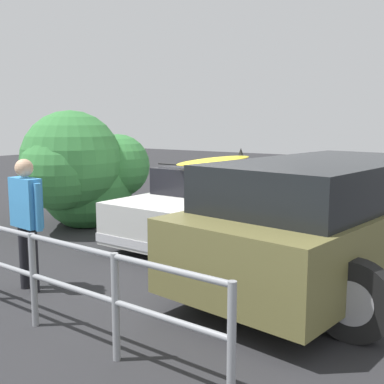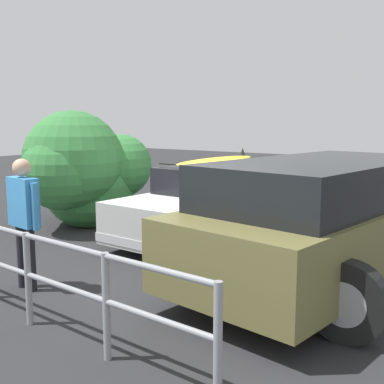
{
  "view_description": "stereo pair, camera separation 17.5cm",
  "coord_description": "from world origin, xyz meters",
  "px_view_note": "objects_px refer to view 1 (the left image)",
  "views": [
    {
      "loc": [
        -4.29,
        6.55,
        2.17
      ],
      "look_at": [
        0.32,
        -0.16,
        0.95
      ],
      "focal_mm": 45.0,
      "sensor_mm": 36.0,
      "label": 1
    },
    {
      "loc": [
        -4.43,
        6.45,
        2.17
      ],
      "look_at": [
        0.32,
        -0.16,
        0.95
      ],
      "focal_mm": 45.0,
      "sensor_mm": 36.0,
      "label": 2
    }
  ],
  "objects_px": {
    "sedan_car": "(212,204)",
    "person_bystander": "(26,212)",
    "bush_near_left": "(82,172)",
    "suv_car": "(327,219)"
  },
  "relations": [
    {
      "from": "sedan_car",
      "to": "person_bystander",
      "type": "relative_size",
      "value": 2.38
    },
    {
      "from": "sedan_car",
      "to": "suv_car",
      "type": "xyz_separation_m",
      "value": [
        -2.55,
        1.19,
        0.23
      ]
    },
    {
      "from": "sedan_car",
      "to": "suv_car",
      "type": "height_order",
      "value": "suv_car"
    },
    {
      "from": "bush_near_left",
      "to": "sedan_car",
      "type": "bearing_deg",
      "value": -169.42
    },
    {
      "from": "suv_car",
      "to": "person_bystander",
      "type": "relative_size",
      "value": 2.92
    },
    {
      "from": "person_bystander",
      "to": "suv_car",
      "type": "bearing_deg",
      "value": -141.3
    },
    {
      "from": "sedan_car",
      "to": "person_bystander",
      "type": "bearing_deg",
      "value": 82.42
    },
    {
      "from": "bush_near_left",
      "to": "person_bystander",
      "type": "bearing_deg",
      "value": 127.16
    },
    {
      "from": "sedan_car",
      "to": "bush_near_left",
      "type": "relative_size",
      "value": 1.35
    },
    {
      "from": "sedan_car",
      "to": "person_bystander",
      "type": "height_order",
      "value": "person_bystander"
    }
  ]
}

